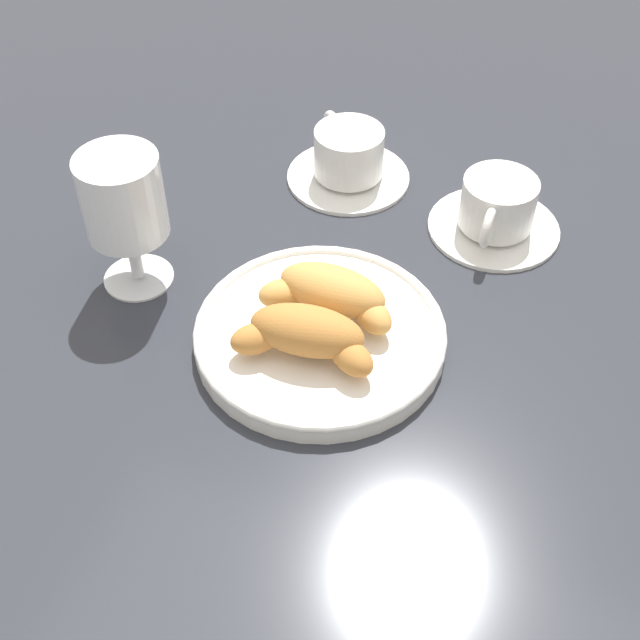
% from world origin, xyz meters
% --- Properties ---
extents(ground_plane, '(2.20, 2.20, 0.00)m').
position_xyz_m(ground_plane, '(0.00, 0.00, 0.00)').
color(ground_plane, '#2D3038').
extents(pastry_plate, '(0.23, 0.23, 0.02)m').
position_xyz_m(pastry_plate, '(0.01, 0.02, 0.01)').
color(pastry_plate, white).
rests_on(pastry_plate, ground_plane).
extents(croissant_large, '(0.14, 0.07, 0.04)m').
position_xyz_m(croissant_large, '(0.01, -0.01, 0.04)').
color(croissant_large, '#D6994C').
rests_on(croissant_large, pastry_plate).
extents(croissant_small, '(0.14, 0.07, 0.04)m').
position_xyz_m(croissant_small, '(0.01, 0.05, 0.04)').
color(croissant_small, '#BC7A38').
rests_on(croissant_small, pastry_plate).
extents(coffee_cup_near, '(0.14, 0.14, 0.06)m').
position_xyz_m(coffee_cup_near, '(0.07, -0.23, 0.03)').
color(coffee_cup_near, white).
rests_on(coffee_cup_near, ground_plane).
extents(coffee_cup_far, '(0.14, 0.14, 0.06)m').
position_xyz_m(coffee_cup_far, '(-0.10, -0.19, 0.03)').
color(coffee_cup_far, white).
rests_on(coffee_cup_far, ground_plane).
extents(juice_glass_left, '(0.08, 0.08, 0.14)m').
position_xyz_m(juice_glass_left, '(0.21, -0.01, 0.10)').
color(juice_glass_left, white).
rests_on(juice_glass_left, ground_plane).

